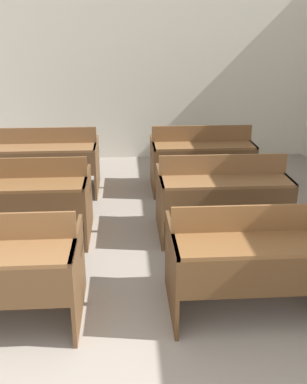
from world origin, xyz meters
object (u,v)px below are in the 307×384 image
object	(u,v)px
bench_front_right	(257,256)
bench_second_right	(222,193)
bench_third_left	(47,159)
bench_second_left	(23,197)
bench_third_right	(201,156)

from	to	relation	value
bench_front_right	bench_second_right	size ratio (longest dim) A/B	1.00
bench_second_right	bench_third_left	size ratio (longest dim) A/B	1.00
bench_front_right	bench_third_left	xyz separation A→B (m)	(-2.01, 2.75, 0.00)
bench_second_left	bench_third_left	world-z (taller)	same
bench_front_right	bench_third_right	bearing A→B (deg)	89.39
bench_second_right	bench_third_right	xyz separation A→B (m)	(0.01, 1.39, 0.00)
bench_third_left	bench_second_left	bearing A→B (deg)	-90.68
bench_third_left	bench_second_right	bearing A→B (deg)	-34.77
bench_third_left	bench_front_right	bearing A→B (deg)	-53.93
bench_second_right	bench_third_left	distance (m)	2.46
bench_second_left	bench_third_right	xyz separation A→B (m)	(2.05, 1.38, 0.00)
bench_second_left	bench_third_right	size ratio (longest dim) A/B	1.00
bench_front_right	bench_second_left	world-z (taller)	same
bench_third_right	bench_front_right	bearing A→B (deg)	-90.61
bench_front_right	bench_second_left	bearing A→B (deg)	145.99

